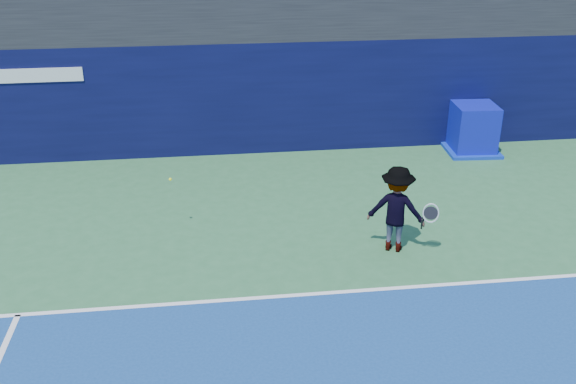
% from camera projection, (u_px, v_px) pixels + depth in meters
% --- Properties ---
extents(baseline, '(24.00, 0.10, 0.01)m').
position_uv_depth(baseline, '(312.00, 294.00, 11.31)').
color(baseline, white).
rests_on(baseline, ground).
extents(stadium_band, '(36.00, 3.00, 1.20)m').
position_uv_depth(stadium_band, '(265.00, 10.00, 17.48)').
color(stadium_band, black).
rests_on(stadium_band, back_wall_assembly).
extents(back_wall_assembly, '(36.00, 1.03, 3.00)m').
position_uv_depth(back_wall_assembly, '(269.00, 95.00, 17.45)').
color(back_wall_assembly, black).
rests_on(back_wall_assembly, ground).
extents(equipment_cart, '(1.46, 1.46, 1.33)m').
position_uv_depth(equipment_cart, '(473.00, 130.00, 17.48)').
color(equipment_cart, '#0B119E').
rests_on(equipment_cart, ground).
extents(tennis_player, '(1.40, 1.05, 1.75)m').
position_uv_depth(tennis_player, '(396.00, 209.00, 12.44)').
color(tennis_player, white).
rests_on(tennis_player, ground).
extents(tennis_ball, '(0.06, 0.06, 0.06)m').
position_uv_depth(tennis_ball, '(170.00, 179.00, 13.08)').
color(tennis_ball, yellow).
rests_on(tennis_ball, ground).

